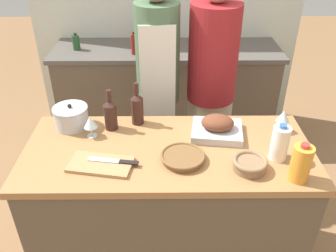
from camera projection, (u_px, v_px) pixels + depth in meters
kitchen_island at (168, 208)px, 2.18m from camera, size 1.58×0.70×0.91m
back_counter at (167, 93)px, 3.47m from camera, size 2.07×0.60×0.92m
roasting_pan at (217, 128)px, 2.03m from camera, size 0.31×0.28×0.12m
wicker_basket at (183, 157)px, 1.84m from camera, size 0.23×0.23×0.04m
cutting_board at (101, 164)px, 1.81m from camera, size 0.34×0.22×0.02m
stock_pot at (71, 117)px, 2.10m from camera, size 0.20×0.20×0.15m
mixing_bowl at (250, 164)px, 1.77m from camera, size 0.18×0.18×0.06m
juice_jug at (301, 163)px, 1.68m from camera, size 0.10×0.10×0.21m
milk_jug at (280, 143)px, 1.82m from camera, size 0.09×0.09×0.21m
wine_bottle_green at (137, 108)px, 2.11m from camera, size 0.07×0.07×0.27m
wine_bottle_dark at (110, 114)px, 2.06m from camera, size 0.08×0.08×0.25m
wine_glass_left at (283, 117)px, 2.04m from camera, size 0.08×0.08×0.13m
wine_glass_right at (90, 123)px, 2.00m from camera, size 0.08×0.08×0.13m
knife_chef at (115, 161)px, 1.81m from camera, size 0.27×0.07×0.01m
stand_mixer at (152, 35)px, 3.18m from camera, size 0.18×0.14×0.29m
condiment_bottle_tall at (76, 42)px, 3.16m from camera, size 0.07×0.07×0.15m
condiment_bottle_short at (198, 40)px, 3.10m from camera, size 0.06×0.06×0.22m
condiment_bottle_extra at (134, 44)px, 3.06m from camera, size 0.06×0.06×0.19m
person_cook_aproned at (158, 82)px, 2.54m from camera, size 0.30×0.31×1.71m
person_cook_guest at (211, 82)px, 2.57m from camera, size 0.35×0.35×1.70m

